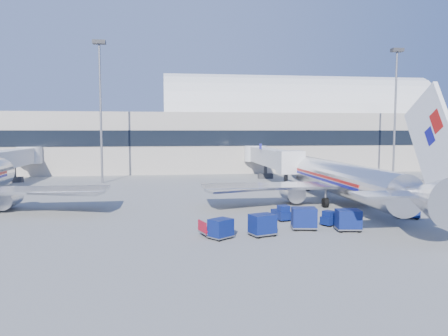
{
  "coord_description": "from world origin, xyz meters",
  "views": [
    {
      "loc": [
        -10.1,
        -41.88,
        8.41
      ],
      "look_at": [
        -3.5,
        6.0,
        4.28
      ],
      "focal_mm": 35.0,
      "sensor_mm": 36.0,
      "label": 1
    }
  ],
  "objects": [
    {
      "name": "ground",
      "position": [
        0.0,
        0.0,
        0.0
      ],
      "size": [
        260.0,
        260.0,
        0.0
      ],
      "primitive_type": "plane",
      "color": "gray",
      "rests_on": "ground"
    },
    {
      "name": "airliner_main",
      "position": [
        10.0,
        4.51,
        2.93
      ],
      "size": [
        32.0,
        37.26,
        12.07
      ],
      "color": "silver",
      "rests_on": "ground"
    },
    {
      "name": "cart_train_b",
      "position": [
        -2.36,
        -8.26,
        0.94
      ],
      "size": [
        2.38,
        2.09,
        1.76
      ],
      "rotation": [
        0.0,
        0.0,
        0.34
      ],
      "color": "#0B1752",
      "rests_on": "ground"
    },
    {
      "name": "jetbridge_mid",
      "position": [
        -34.4,
        30.81,
        3.93
      ],
      "size": [
        4.4,
        27.5,
        6.25
      ],
      "color": "silver",
      "rests_on": "ground"
    },
    {
      "name": "jetbridge_near",
      "position": [
        7.6,
        30.81,
        3.93
      ],
      "size": [
        4.4,
        27.5,
        6.25
      ],
      "color": "silver",
      "rests_on": "ground"
    },
    {
      "name": "mast_west",
      "position": [
        -20.0,
        30.0,
        14.79
      ],
      "size": [
        2.0,
        1.2,
        22.6
      ],
      "color": "slate",
      "rests_on": "ground"
    },
    {
      "name": "mast_east",
      "position": [
        30.0,
        30.0,
        14.79
      ],
      "size": [
        2.0,
        1.2,
        22.6
      ],
      "color": "slate",
      "rests_on": "ground"
    },
    {
      "name": "tug_left",
      "position": [
        0.82,
        -2.42,
        0.67
      ],
      "size": [
        1.55,
        2.43,
        1.47
      ],
      "rotation": [
        0.0,
        0.0,
        1.77
      ],
      "color": "#0B1752",
      "rests_on": "ground"
    },
    {
      "name": "tug_lead",
      "position": [
        4.61,
        -5.2,
        0.61
      ],
      "size": [
        2.3,
        1.9,
        1.34
      ],
      "rotation": [
        0.0,
        0.0,
        0.51
      ],
      "color": "#0B1752",
      "rests_on": "ground"
    },
    {
      "name": "cart_solo_near",
      "position": [
        5.18,
        -7.55,
        0.97
      ],
      "size": [
        2.23,
        1.8,
        1.81
      ],
      "rotation": [
        0.0,
        0.0,
        -0.12
      ],
      "color": "#0B1752",
      "rests_on": "ground"
    },
    {
      "name": "cart_train_a",
      "position": [
        1.67,
        -6.52,
        1.0
      ],
      "size": [
        2.37,
        1.95,
        1.88
      ],
      "rotation": [
        0.0,
        0.0,
        -0.16
      ],
      "color": "#0B1752",
      "rests_on": "ground"
    },
    {
      "name": "cart_train_c",
      "position": [
        -5.78,
        -8.71,
        0.84
      ],
      "size": [
        2.24,
        2.17,
        1.57
      ],
      "rotation": [
        0.0,
        0.0,
        0.65
      ],
      "color": "#0B1752",
      "rests_on": "ground"
    },
    {
      "name": "tug_right",
      "position": [
        13.02,
        -3.19,
        0.65
      ],
      "size": [
        2.44,
        1.94,
        1.43
      ],
      "rotation": [
        0.0,
        0.0,
        -0.46
      ],
      "color": "#0B1752",
      "rests_on": "ground"
    },
    {
      "name": "cart_open_red",
      "position": [
        -6.06,
        -7.65,
        0.46
      ],
      "size": [
        2.77,
        2.3,
        0.64
      ],
      "rotation": [
        0.0,
        0.0,
        0.3
      ],
      "color": "slate",
      "rests_on": "ground"
    },
    {
      "name": "terminal",
      "position": [
        -13.6,
        55.96,
        7.52
      ],
      "size": [
        170.0,
        28.15,
        21.0
      ],
      "color": "#B2AA9E",
      "rests_on": "ground"
    },
    {
      "name": "barrier_near",
      "position": [
        18.0,
        2.0,
        0.45
      ],
      "size": [
        3.0,
        0.55,
        0.9
      ],
      "primitive_type": "cube",
      "color": "#9E9E96",
      "rests_on": "ground"
    }
  ]
}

